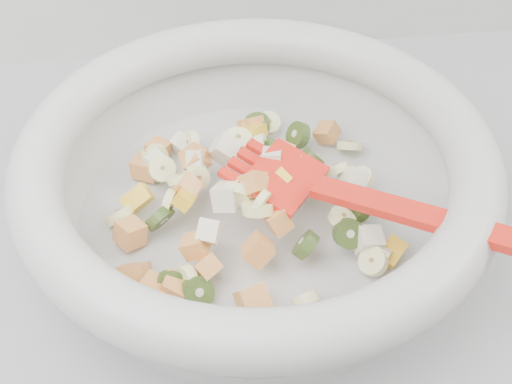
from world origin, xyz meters
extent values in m
cylinder|color=#B8B8B5|center=(0.02, 1.42, 0.91)|extent=(0.34, 0.34, 0.02)
torus|color=#B8B8B5|center=(0.02, 1.42, 0.99)|extent=(0.41, 0.41, 0.05)
cylinder|color=#F8F7A5|center=(-0.06, 1.50, 0.93)|extent=(0.03, 0.02, 0.03)
cylinder|color=#F8F7A5|center=(0.05, 1.53, 0.94)|extent=(0.02, 0.02, 0.02)
cylinder|color=#F8F7A5|center=(-0.06, 1.49, 0.93)|extent=(0.02, 0.03, 0.03)
cylinder|color=#F8F7A5|center=(-0.03, 1.51, 0.94)|extent=(0.02, 0.03, 0.03)
cylinder|color=#F8F7A5|center=(-0.03, 1.45, 0.95)|extent=(0.03, 0.02, 0.03)
cylinder|color=#F8F7A5|center=(-0.01, 1.30, 0.93)|extent=(0.04, 0.03, 0.03)
cylinder|color=#F8F7A5|center=(0.05, 1.31, 0.93)|extent=(0.03, 0.02, 0.03)
cylinder|color=#F8F7A5|center=(0.13, 1.50, 0.93)|extent=(0.04, 0.03, 0.03)
cylinder|color=#F8F7A5|center=(0.02, 1.49, 0.95)|extent=(0.04, 0.04, 0.01)
cylinder|color=#F8F7A5|center=(0.12, 1.43, 0.94)|extent=(0.03, 0.03, 0.02)
cylinder|color=#F8F7A5|center=(0.02, 1.39, 0.96)|extent=(0.03, 0.03, 0.02)
cylinder|color=#F8F7A5|center=(0.04, 1.46, 0.96)|extent=(0.03, 0.03, 0.03)
cylinder|color=#F8F7A5|center=(-0.10, 1.43, 0.93)|extent=(0.04, 0.04, 0.03)
cylinder|color=#F8F7A5|center=(-0.04, 1.44, 0.95)|extent=(0.04, 0.03, 0.03)
cylinder|color=#F8F7A5|center=(0.10, 1.45, 0.95)|extent=(0.03, 0.02, 0.03)
cylinder|color=#F8F7A5|center=(-0.08, 1.49, 0.93)|extent=(0.02, 0.03, 0.03)
cylinder|color=#F8F7A5|center=(-0.04, 1.34, 0.93)|extent=(0.03, 0.03, 0.03)
cylinder|color=#F8F7A5|center=(0.03, 1.39, 0.97)|extent=(0.03, 0.03, 0.03)
cylinder|color=#F8F7A5|center=(0.01, 1.41, 0.96)|extent=(0.04, 0.02, 0.04)
cylinder|color=#F8F7A5|center=(0.09, 1.38, 0.95)|extent=(0.03, 0.03, 0.02)
cylinder|color=#F8F7A5|center=(0.11, 1.35, 0.93)|extent=(0.03, 0.03, 0.02)
cylinder|color=#F8F7A5|center=(-0.06, 1.47, 0.94)|extent=(0.04, 0.03, 0.03)
cylinder|color=#F8F7A5|center=(0.04, 1.48, 0.95)|extent=(0.02, 0.03, 0.03)
cylinder|color=#F8F7A5|center=(0.07, 1.44, 0.96)|extent=(0.03, 0.03, 0.03)
cylinder|color=#F8F7A5|center=(-0.05, 1.42, 0.94)|extent=(0.02, 0.04, 0.04)
cube|color=#EAA84A|center=(0.03, 1.53, 0.94)|extent=(0.03, 0.03, 0.03)
cube|color=#EAA84A|center=(-0.02, 1.35, 0.94)|extent=(0.03, 0.03, 0.03)
cube|color=#EAA84A|center=(0.01, 1.32, 0.94)|extent=(0.03, 0.03, 0.03)
cube|color=#EAA84A|center=(0.02, 1.41, 0.97)|extent=(0.03, 0.03, 0.03)
cube|color=#EAA84A|center=(-0.03, 1.43, 0.96)|extent=(0.03, 0.03, 0.03)
cube|color=#EAA84A|center=(0.02, 1.36, 0.95)|extent=(0.03, 0.03, 0.03)
cube|color=#EAA84A|center=(-0.03, 1.37, 0.95)|extent=(0.03, 0.03, 0.03)
cube|color=#EAA84A|center=(-0.07, 1.33, 0.93)|extent=(0.04, 0.03, 0.03)
cube|color=#EAA84A|center=(-0.08, 1.36, 0.93)|extent=(0.03, 0.04, 0.04)
cube|color=#EAA84A|center=(-0.09, 1.40, 0.93)|extent=(0.03, 0.03, 0.03)
cube|color=#EAA84A|center=(-0.06, 1.51, 0.93)|extent=(0.03, 0.03, 0.02)
cube|color=#EAA84A|center=(-0.03, 1.47, 0.95)|extent=(0.03, 0.03, 0.03)
cube|color=#EAA84A|center=(0.11, 1.51, 0.93)|extent=(0.03, 0.03, 0.03)
cube|color=#EAA84A|center=(-0.02, 1.47, 0.95)|extent=(0.03, 0.03, 0.02)
cube|color=#EAA84A|center=(0.04, 1.38, 0.95)|extent=(0.03, 0.03, 0.03)
cube|color=#EAA84A|center=(-0.05, 1.34, 0.93)|extent=(0.03, 0.03, 0.03)
cube|color=#EAA84A|center=(0.06, 1.47, 0.95)|extent=(0.03, 0.02, 0.03)
cube|color=#EAA84A|center=(-0.07, 1.49, 0.93)|extent=(0.03, 0.03, 0.02)
cylinder|color=olive|center=(0.11, 1.40, 0.94)|extent=(0.03, 0.03, 0.03)
cylinder|color=olive|center=(0.06, 1.36, 0.94)|extent=(0.03, 0.03, 0.03)
cylinder|color=olive|center=(0.10, 1.37, 0.94)|extent=(0.04, 0.03, 0.03)
cylinder|color=olive|center=(0.04, 1.53, 0.94)|extent=(0.04, 0.04, 0.01)
cylinder|color=olive|center=(-0.03, 1.33, 0.93)|extent=(0.03, 0.03, 0.03)
cylinder|color=olive|center=(0.05, 1.47, 0.95)|extent=(0.02, 0.03, 0.03)
cylinder|color=olive|center=(-0.06, 1.34, 0.93)|extent=(0.03, 0.03, 0.03)
cylinder|color=olive|center=(0.08, 1.50, 0.94)|extent=(0.03, 0.04, 0.03)
cylinder|color=olive|center=(-0.06, 1.41, 0.94)|extent=(0.04, 0.03, 0.03)
cylinder|color=olive|center=(0.08, 1.46, 0.95)|extent=(0.03, 0.03, 0.03)
cube|color=beige|center=(0.11, 1.36, 0.94)|extent=(0.03, 0.03, 0.03)
cube|color=beige|center=(0.05, 1.45, 0.96)|extent=(0.03, 0.02, 0.03)
cube|color=beige|center=(-0.02, 1.47, 0.95)|extent=(0.02, 0.03, 0.03)
cube|color=beige|center=(0.11, 1.43, 0.94)|extent=(0.03, 0.03, 0.04)
cube|color=beige|center=(-0.04, 1.52, 0.93)|extent=(0.03, 0.03, 0.03)
cube|color=beige|center=(-0.02, 1.38, 0.95)|extent=(0.02, 0.03, 0.02)
cube|color=beige|center=(0.00, 1.41, 0.96)|extent=(0.03, 0.03, 0.03)
cube|color=beige|center=(0.01, 1.41, 0.96)|extent=(0.02, 0.02, 0.03)
cube|color=beige|center=(-0.07, 1.48, 0.94)|extent=(0.03, 0.03, 0.03)
cube|color=beige|center=(0.04, 1.44, 0.97)|extent=(0.02, 0.03, 0.02)
cube|color=beige|center=(0.12, 1.35, 0.93)|extent=(0.03, 0.03, 0.03)
cube|color=beige|center=(0.00, 1.48, 0.95)|extent=(0.03, 0.03, 0.03)
cube|color=yellow|center=(0.03, 1.52, 0.94)|extent=(0.02, 0.02, 0.02)
cube|color=yellow|center=(0.03, 1.51, 0.95)|extent=(0.03, 0.03, 0.02)
cube|color=yellow|center=(-0.08, 1.44, 0.94)|extent=(0.03, 0.03, 0.03)
cube|color=yellow|center=(0.13, 1.36, 0.93)|extent=(0.03, 0.03, 0.02)
cube|color=yellow|center=(0.04, 1.41, 0.97)|extent=(0.03, 0.03, 0.03)
cube|color=yellow|center=(-0.04, 1.42, 0.96)|extent=(0.03, 0.03, 0.03)
cube|color=red|center=(0.05, 1.42, 0.97)|extent=(0.08, 0.08, 0.02)
cube|color=red|center=(0.03, 1.46, 0.97)|extent=(0.03, 0.03, 0.01)
cube|color=red|center=(0.02, 1.45, 0.97)|extent=(0.03, 0.03, 0.01)
cube|color=red|center=(0.01, 1.43, 0.97)|extent=(0.03, 0.03, 0.01)
cube|color=red|center=(0.01, 1.42, 0.97)|extent=(0.03, 0.03, 0.01)
cube|color=red|center=(0.15, 1.33, 0.99)|extent=(0.16, 0.14, 0.04)
camera|label=1|loc=(-0.03, 0.98, 1.39)|focal=50.00mm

